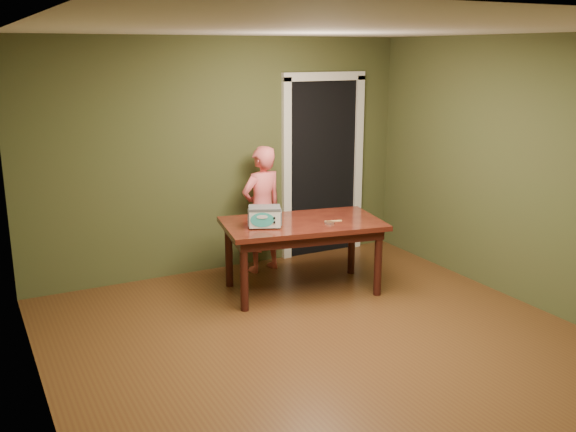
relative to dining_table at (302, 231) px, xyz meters
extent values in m
plane|color=#543318|center=(-0.44, -1.42, -0.65)|extent=(5.00, 5.00, 0.00)
cube|color=#404324|center=(-0.44, 1.08, 0.65)|extent=(4.50, 0.02, 2.60)
cube|color=#404324|center=(-2.69, -1.42, 0.65)|extent=(0.02, 5.00, 2.60)
cube|color=#404324|center=(1.81, -1.42, 0.65)|extent=(0.02, 5.00, 2.60)
cube|color=white|center=(-0.44, -1.42, 1.95)|extent=(4.50, 5.00, 0.02)
cube|color=black|center=(0.86, 1.38, 0.40)|extent=(0.90, 0.60, 2.10)
cube|color=black|center=(0.86, 1.06, 0.40)|extent=(0.90, 0.02, 2.10)
cube|color=white|center=(0.36, 1.05, 0.40)|extent=(0.10, 0.06, 2.20)
cube|color=white|center=(1.36, 1.05, 0.40)|extent=(0.10, 0.06, 2.20)
cube|color=white|center=(0.86, 1.05, 1.50)|extent=(1.10, 0.06, 0.10)
cube|color=#37110C|center=(0.00, 0.00, 0.07)|extent=(1.74, 1.18, 0.05)
cube|color=black|center=(0.00, 0.00, 0.00)|extent=(1.60, 1.04, 0.10)
cylinder|color=black|center=(-0.75, -0.22, -0.30)|extent=(0.08, 0.08, 0.70)
cylinder|color=black|center=(-0.62, 0.47, -0.30)|extent=(0.08, 0.08, 0.70)
cylinder|color=black|center=(0.62, -0.47, -0.30)|extent=(0.08, 0.08, 0.70)
cylinder|color=black|center=(0.75, 0.22, -0.30)|extent=(0.08, 0.08, 0.70)
cylinder|color=#4C4F54|center=(-0.58, -0.03, 0.11)|extent=(0.02, 0.02, 0.01)
cylinder|color=#4C4F54|center=(-0.51, 0.12, 0.11)|extent=(0.02, 0.02, 0.01)
cylinder|color=#4C4F54|center=(-0.35, -0.13, 0.11)|extent=(0.02, 0.02, 0.01)
cylinder|color=#4C4F54|center=(-0.28, 0.02, 0.11)|extent=(0.02, 0.02, 0.01)
cube|color=silver|center=(-0.43, -0.01, 0.20)|extent=(0.37, 0.32, 0.17)
cube|color=#4C4F54|center=(-0.43, -0.01, 0.29)|extent=(0.37, 0.33, 0.03)
cube|color=#4C4F54|center=(-0.58, 0.06, 0.20)|extent=(0.09, 0.19, 0.13)
cube|color=#4C4F54|center=(-0.28, -0.07, 0.20)|extent=(0.09, 0.19, 0.13)
ellipsoid|color=#33B0A8|center=(-0.50, -0.10, 0.20)|extent=(0.22, 0.10, 0.15)
cylinder|color=black|center=(-0.39, -0.15, 0.22)|extent=(0.02, 0.02, 0.02)
cylinder|color=black|center=(-0.39, -0.15, 0.17)|extent=(0.02, 0.02, 0.02)
cylinder|color=silver|center=(0.20, -0.21, 0.11)|extent=(0.10, 0.10, 0.02)
cylinder|color=#462617|center=(0.20, -0.21, 0.12)|extent=(0.09, 0.09, 0.01)
cube|color=#E0B261|center=(0.28, -0.15, 0.10)|extent=(0.18, 0.07, 0.01)
imported|color=#EF6265|center=(-0.09, 0.78, 0.07)|extent=(0.58, 0.44, 1.43)
camera|label=1|loc=(-3.06, -5.54, 1.80)|focal=40.00mm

